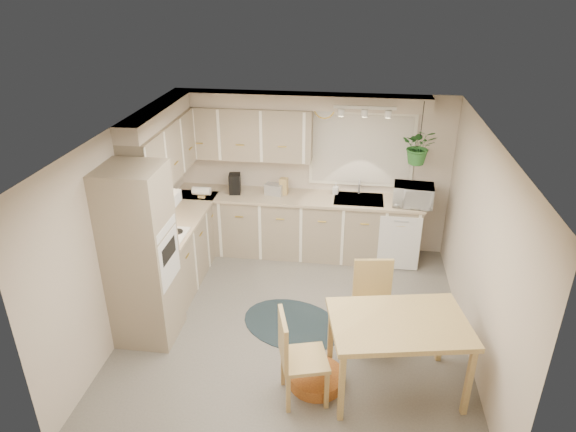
# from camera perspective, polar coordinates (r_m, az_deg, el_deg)

# --- Properties ---
(floor) EXTENTS (4.20, 4.20, 0.00)m
(floor) POSITION_cam_1_polar(r_m,az_deg,el_deg) (6.39, 0.78, -12.05)
(floor) COLOR slate
(floor) RESTS_ON ground
(ceiling) EXTENTS (4.20, 4.20, 0.00)m
(ceiling) POSITION_cam_1_polar(r_m,az_deg,el_deg) (5.29, 0.93, 9.05)
(ceiling) COLOR white
(ceiling) RESTS_ON wall_back
(wall_back) EXTENTS (4.00, 0.04, 2.40)m
(wall_back) POSITION_cam_1_polar(r_m,az_deg,el_deg) (7.65, 2.73, 4.82)
(wall_back) COLOR beige
(wall_back) RESTS_ON floor
(wall_front) EXTENTS (4.00, 0.04, 2.40)m
(wall_front) POSITION_cam_1_polar(r_m,az_deg,el_deg) (4.03, -2.88, -16.52)
(wall_front) COLOR beige
(wall_front) RESTS_ON floor
(wall_left) EXTENTS (0.04, 4.20, 2.40)m
(wall_left) POSITION_cam_1_polar(r_m,az_deg,el_deg) (6.27, -17.61, -1.25)
(wall_left) COLOR beige
(wall_left) RESTS_ON floor
(wall_right) EXTENTS (0.04, 4.20, 2.40)m
(wall_right) POSITION_cam_1_polar(r_m,az_deg,el_deg) (5.88, 20.61, -3.56)
(wall_right) COLOR beige
(wall_right) RESTS_ON floor
(base_cab_left) EXTENTS (0.60, 1.85, 0.90)m
(base_cab_left) POSITION_cam_1_polar(r_m,az_deg,el_deg) (7.22, -11.89, -3.65)
(base_cab_left) COLOR gray
(base_cab_left) RESTS_ON floor
(base_cab_back) EXTENTS (3.60, 0.60, 0.90)m
(base_cab_back) POSITION_cam_1_polar(r_m,az_deg,el_deg) (7.70, 0.94, -1.12)
(base_cab_back) COLOR gray
(base_cab_back) RESTS_ON floor
(counter_left) EXTENTS (0.64, 1.89, 0.04)m
(counter_left) POSITION_cam_1_polar(r_m,az_deg,el_deg) (7.00, -12.16, -0.29)
(counter_left) COLOR tan
(counter_left) RESTS_ON base_cab_left
(counter_back) EXTENTS (3.64, 0.64, 0.04)m
(counter_back) POSITION_cam_1_polar(r_m,az_deg,el_deg) (7.49, 0.95, 2.06)
(counter_back) COLOR tan
(counter_back) RESTS_ON base_cab_back
(oven_stack) EXTENTS (0.65, 0.65, 2.10)m
(oven_stack) POSITION_cam_1_polar(r_m,az_deg,el_deg) (5.91, -16.00, -4.37)
(oven_stack) COLOR gray
(oven_stack) RESTS_ON floor
(wall_oven_face) EXTENTS (0.02, 0.56, 0.58)m
(wall_oven_face) POSITION_cam_1_polar(r_m,az_deg,el_deg) (5.80, -13.08, -4.64)
(wall_oven_face) COLOR silver
(wall_oven_face) RESTS_ON oven_stack
(upper_cab_left) EXTENTS (0.35, 2.00, 0.75)m
(upper_cab_left) POSITION_cam_1_polar(r_m,az_deg,el_deg) (6.82, -13.59, 7.10)
(upper_cab_left) COLOR gray
(upper_cab_left) RESTS_ON wall_left
(upper_cab_back) EXTENTS (2.00, 0.35, 0.75)m
(upper_cab_back) POSITION_cam_1_polar(r_m,az_deg,el_deg) (7.44, -5.09, 9.21)
(upper_cab_back) COLOR gray
(upper_cab_back) RESTS_ON wall_back
(soffit_left) EXTENTS (0.30, 2.00, 0.20)m
(soffit_left) POSITION_cam_1_polar(r_m,az_deg,el_deg) (6.71, -14.21, 10.95)
(soffit_left) COLOR beige
(soffit_left) RESTS_ON wall_left
(soffit_back) EXTENTS (3.60, 0.30, 0.20)m
(soffit_back) POSITION_cam_1_polar(r_m,az_deg,el_deg) (7.21, 1.19, 12.69)
(soffit_back) COLOR beige
(soffit_back) RESTS_ON wall_back
(cooktop) EXTENTS (0.52, 0.58, 0.02)m
(cooktop) POSITION_cam_1_polar(r_m,az_deg,el_deg) (6.51, -13.70, -2.27)
(cooktop) COLOR silver
(cooktop) RESTS_ON counter_left
(range_hood) EXTENTS (0.40, 0.60, 0.14)m
(range_hood) POSITION_cam_1_polar(r_m,az_deg,el_deg) (6.32, -14.29, 1.40)
(range_hood) COLOR silver
(range_hood) RESTS_ON upper_cab_left
(window_blinds) EXTENTS (1.40, 0.02, 1.00)m
(window_blinds) POSITION_cam_1_polar(r_m,az_deg,el_deg) (7.47, 8.17, 7.32)
(window_blinds) COLOR white
(window_blinds) RESTS_ON wall_back
(window_frame) EXTENTS (1.50, 0.02, 1.10)m
(window_frame) POSITION_cam_1_polar(r_m,az_deg,el_deg) (7.48, 8.17, 7.34)
(window_frame) COLOR silver
(window_frame) RESTS_ON wall_back
(sink) EXTENTS (0.70, 0.48, 0.10)m
(sink) POSITION_cam_1_polar(r_m,az_deg,el_deg) (7.47, 7.84, 1.57)
(sink) COLOR #A9ACB1
(sink) RESTS_ON counter_back
(dishwasher_front) EXTENTS (0.58, 0.02, 0.83)m
(dishwasher_front) POSITION_cam_1_polar(r_m,az_deg,el_deg) (7.43, 12.23, -3.02)
(dishwasher_front) COLOR silver
(dishwasher_front) RESTS_ON base_cab_back
(track_light_bar) EXTENTS (0.80, 0.04, 0.04)m
(track_light_bar) POSITION_cam_1_polar(r_m,az_deg,el_deg) (6.77, 8.54, 11.84)
(track_light_bar) COLOR silver
(track_light_bar) RESTS_ON ceiling
(wall_clock) EXTENTS (0.30, 0.03, 0.30)m
(wall_clock) POSITION_cam_1_polar(r_m,az_deg,el_deg) (7.33, 4.07, 11.87)
(wall_clock) COLOR gold
(wall_clock) RESTS_ON wall_back
(dining_table) EXTENTS (1.48, 1.12, 0.84)m
(dining_table) POSITION_cam_1_polar(r_m,az_deg,el_deg) (5.44, 11.87, -14.89)
(dining_table) COLOR tan
(dining_table) RESTS_ON floor
(chair_left) EXTENTS (0.57, 0.57, 0.99)m
(chair_left) POSITION_cam_1_polar(r_m,az_deg,el_deg) (5.20, 1.85, -15.39)
(chair_left) COLOR tan
(chair_left) RESTS_ON floor
(chair_back) EXTENTS (0.53, 0.53, 1.00)m
(chair_back) POSITION_cam_1_polar(r_m,az_deg,el_deg) (5.91, 9.56, -10.00)
(chair_back) COLOR tan
(chair_back) RESTS_ON floor
(braided_rug) EXTENTS (1.54, 1.37, 0.01)m
(braided_rug) POSITION_cam_1_polar(r_m,az_deg,el_deg) (6.41, 0.50, -11.88)
(braided_rug) COLOR black
(braided_rug) RESTS_ON floor
(pet_bed) EXTENTS (0.72, 0.72, 0.13)m
(pet_bed) POSITION_cam_1_polar(r_m,az_deg,el_deg) (5.61, 3.17, -17.56)
(pet_bed) COLOR #BB6E25
(pet_bed) RESTS_ON floor
(microwave) EXTENTS (0.57, 0.34, 0.37)m
(microwave) POSITION_cam_1_polar(r_m,az_deg,el_deg) (7.34, 13.75, 2.52)
(microwave) COLOR silver
(microwave) RESTS_ON counter_back
(soap_bottle) EXTENTS (0.11, 0.18, 0.08)m
(soap_bottle) POSITION_cam_1_polar(r_m,az_deg,el_deg) (7.58, 5.31, 2.72)
(soap_bottle) COLOR silver
(soap_bottle) RESTS_ON counter_back
(hanging_plant) EXTENTS (0.50, 0.54, 0.39)m
(hanging_plant) POSITION_cam_1_polar(r_m,az_deg,el_deg) (7.13, 14.33, 7.10)
(hanging_plant) COLOR #286528
(hanging_plant) RESTS_ON ceiling
(coffee_maker) EXTENTS (0.19, 0.22, 0.29)m
(coffee_maker) POSITION_cam_1_polar(r_m,az_deg,el_deg) (7.59, -5.92, 3.60)
(coffee_maker) COLOR black
(coffee_maker) RESTS_ON counter_back
(toaster) EXTENTS (0.29, 0.20, 0.16)m
(toaster) POSITION_cam_1_polar(r_m,az_deg,el_deg) (7.52, -1.55, 2.98)
(toaster) COLOR #A9ACB1
(toaster) RESTS_ON counter_back
(knife_block) EXTENTS (0.12, 0.12, 0.25)m
(knife_block) POSITION_cam_1_polar(r_m,az_deg,el_deg) (7.51, -0.47, 3.32)
(knife_block) COLOR tan
(knife_block) RESTS_ON counter_back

